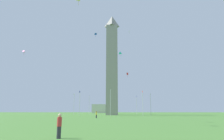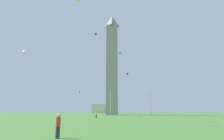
% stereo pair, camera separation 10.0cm
% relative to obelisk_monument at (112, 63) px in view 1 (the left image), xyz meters
% --- Properties ---
extents(ground_plane, '(260.00, 260.00, 0.00)m').
position_rel_obelisk_monument_xyz_m(ground_plane, '(0.00, 0.00, -22.97)').
color(ground_plane, '#477A33').
extents(obelisk_monument, '(5.05, 5.05, 45.95)m').
position_rel_obelisk_monument_xyz_m(obelisk_monument, '(0.00, 0.00, 0.00)').
color(obelisk_monument, gray).
rests_on(obelisk_monument, ground).
extents(flagpole_n, '(1.12, 0.14, 9.20)m').
position_rel_obelisk_monument_xyz_m(flagpole_n, '(16.61, 0.00, -17.97)').
color(flagpole_n, silver).
rests_on(flagpole_n, ground).
extents(flagpole_ne, '(1.12, 0.14, 9.20)m').
position_rel_obelisk_monument_xyz_m(flagpole_ne, '(11.76, 11.71, -17.97)').
color(flagpole_ne, silver).
rests_on(flagpole_ne, ground).
extents(flagpole_e, '(1.12, 0.14, 9.20)m').
position_rel_obelisk_monument_xyz_m(flagpole_e, '(0.05, 16.56, -17.97)').
color(flagpole_e, silver).
rests_on(flagpole_e, ground).
extents(flagpole_se, '(1.12, 0.14, 9.20)m').
position_rel_obelisk_monument_xyz_m(flagpole_se, '(-11.66, 11.71, -17.97)').
color(flagpole_se, silver).
rests_on(flagpole_se, ground).
extents(flagpole_s, '(1.12, 0.14, 9.20)m').
position_rel_obelisk_monument_xyz_m(flagpole_s, '(-16.51, 0.00, -17.97)').
color(flagpole_s, silver).
rests_on(flagpole_s, ground).
extents(flagpole_sw, '(1.12, 0.14, 9.20)m').
position_rel_obelisk_monument_xyz_m(flagpole_sw, '(-11.66, -11.71, -17.97)').
color(flagpole_sw, silver).
rests_on(flagpole_sw, ground).
extents(flagpole_w, '(1.12, 0.14, 9.20)m').
position_rel_obelisk_monument_xyz_m(flagpole_w, '(0.05, -16.56, -17.97)').
color(flagpole_w, silver).
rests_on(flagpole_w, ground).
extents(flagpole_nw, '(1.12, 0.14, 9.20)m').
position_rel_obelisk_monument_xyz_m(flagpole_nw, '(11.76, -11.71, -17.97)').
color(flagpole_nw, silver).
rests_on(flagpole_nw, ground).
extents(person_red_shirt, '(0.32, 0.32, 1.67)m').
position_rel_obelisk_monument_xyz_m(person_red_shirt, '(69.08, -1.36, -22.15)').
color(person_red_shirt, '#2D2D38').
rests_on(person_red_shirt, ground).
extents(person_yellow_shirt, '(0.32, 0.32, 1.79)m').
position_rel_obelisk_monument_xyz_m(person_yellow_shirt, '(33.50, -2.87, -22.09)').
color(person_yellow_shirt, '#2D2D38').
rests_on(person_yellow_shirt, ground).
extents(kite_yellow_delta, '(1.35, 1.38, 1.77)m').
position_rel_obelisk_monument_xyz_m(kite_yellow_delta, '(48.27, -5.22, 0.96)').
color(kite_yellow_delta, yellow).
extents(kite_blue_diamond, '(1.06, 1.14, 1.54)m').
position_rel_obelisk_monument_xyz_m(kite_blue_diamond, '(12.15, -6.15, 8.78)').
color(kite_blue_diamond, blue).
extents(kite_white_diamond, '(1.21, 1.11, 1.68)m').
position_rel_obelisk_monument_xyz_m(kite_white_diamond, '(13.43, 7.27, 9.25)').
color(kite_white_diamond, white).
extents(kite_cyan_delta, '(1.25, 1.51, 2.27)m').
position_rel_obelisk_monument_xyz_m(kite_cyan_delta, '(17.75, 3.75, -1.10)').
color(kite_cyan_delta, '#33C6D1').
extents(kite_red_box, '(0.94, 0.80, 1.94)m').
position_rel_obelisk_monument_xyz_m(kite_red_box, '(6.89, 6.53, -6.44)').
color(kite_red_box, red).
extents(kite_pink_delta, '(1.29, 1.09, 1.93)m').
position_rel_obelisk_monument_xyz_m(kite_pink_delta, '(15.94, -32.54, 0.46)').
color(kite_pink_delta, pink).
extents(distant_building, '(20.86, 10.51, 6.69)m').
position_rel_obelisk_monument_xyz_m(distant_building, '(-75.27, -12.62, -19.63)').
color(distant_building, beige).
rests_on(distant_building, ground).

